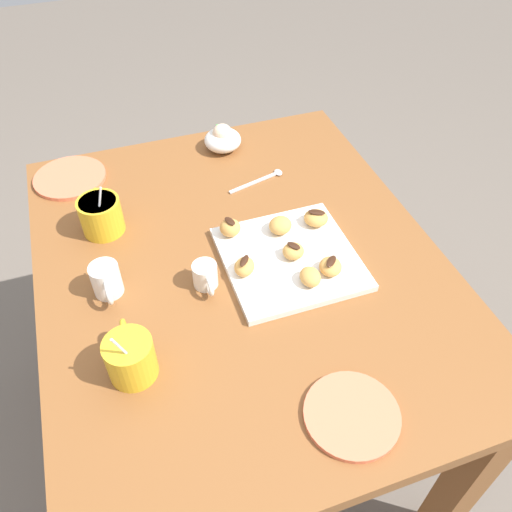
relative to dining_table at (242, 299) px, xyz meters
The scene contains 23 objects.
ground_plane 0.62m from the dining_table, ahead, with size 8.00×8.00×0.00m, color #665B51.
dining_table is the anchor object (origin of this frame).
pastry_plate_square 0.17m from the dining_table, 107.92° to the right, with size 0.28×0.28×0.02m, color white.
coffee_mug_mustard_left 0.38m from the dining_table, 126.71° to the left, with size 0.13×0.09×0.13m.
coffee_mug_mustard_right 0.38m from the dining_table, 52.69° to the left, with size 0.13×0.10×0.13m.
cream_pitcher_white 0.33m from the dining_table, 88.87° to the left, with size 0.10×0.06×0.07m.
ice_cream_bowl 0.47m from the dining_table, 11.41° to the right, with size 0.10×0.10×0.07m.
chocolate_sauce_pitcher 0.19m from the dining_table, 113.57° to the left, with size 0.09×0.05×0.06m.
saucer_coral_left 0.44m from the dining_table, behind, with size 0.17×0.17×0.01m, color #E5704C.
saucer_coral_right 0.55m from the dining_table, 37.45° to the left, with size 0.18×0.18×0.01m, color #E5704C.
loose_spoon_near_saucer 0.33m from the dining_table, 28.90° to the right, with size 0.06×0.16×0.01m.
beignet_0 0.18m from the dining_table, ahead, with size 0.05×0.05×0.04m, color #D19347.
chocolate_drizzle_0 0.20m from the dining_table, ahead, with size 0.03×0.02×0.01m, color #381E11.
beignet_1 0.26m from the dining_table, 76.56° to the right, with size 0.06×0.05×0.03m, color #D19347.
chocolate_drizzle_1 0.27m from the dining_table, 76.56° to the right, with size 0.04×0.02×0.01m, color #381E11.
beignet_2 0.17m from the dining_table, behind, with size 0.05×0.04×0.03m, color #D19347.
chocolate_drizzle_2 0.18m from the dining_table, behind, with size 0.04×0.01×0.01m, color #381E11.
beignet_3 0.25m from the dining_table, 122.06° to the right, with size 0.05×0.05×0.03m, color #D19347.
chocolate_drizzle_3 0.26m from the dining_table, 122.06° to the right, with size 0.04×0.02×0.01m, color #381E11.
beignet_4 0.23m from the dining_table, 135.95° to the right, with size 0.05×0.04×0.03m, color #D19347.
beignet_5 0.20m from the dining_table, 66.14° to the right, with size 0.05×0.05×0.04m, color #D19347.
beignet_6 0.20m from the dining_table, 108.31° to the right, with size 0.05×0.05×0.03m, color #D19347.
chocolate_drizzle_6 0.21m from the dining_table, 108.31° to the right, with size 0.03×0.02×0.01m, color #381E11.
Camera 1 is at (-0.76, 0.23, 1.57)m, focal length 36.65 mm.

